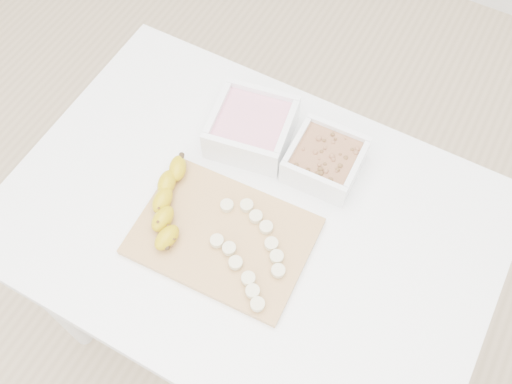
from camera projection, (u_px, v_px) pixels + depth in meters
The scene contains 7 objects.
ground at pixel (251, 323), 1.82m from camera, with size 3.50×3.50×0.00m, color #C6AD89.
table at pixel (249, 237), 1.25m from camera, with size 1.00×0.70×0.75m.
bowl_yogurt at pixel (252, 127), 1.23m from camera, with size 0.20×0.20×0.08m.
bowl_granola at pixel (325, 160), 1.19m from camera, with size 0.15×0.15×0.07m.
cutting_board at pixel (223, 236), 1.14m from camera, with size 0.34×0.24×0.01m, color #AE8548.
banana at pixel (169, 204), 1.15m from camera, with size 0.06×0.21×0.04m, color #B39709, non-canonical shape.
banana_slices at pixel (251, 249), 1.11m from camera, with size 0.18×0.20×0.02m.
Camera 1 is at (0.27, -0.46, 1.79)m, focal length 40.00 mm.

